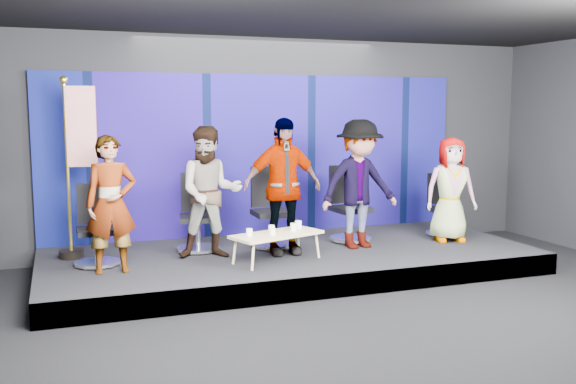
% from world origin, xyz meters
% --- Properties ---
extents(ground, '(10.00, 10.00, 0.00)m').
position_xyz_m(ground, '(0.00, 0.00, 0.00)').
color(ground, black).
rests_on(ground, ground).
extents(room_walls, '(10.02, 8.02, 3.51)m').
position_xyz_m(room_walls, '(0.00, 0.00, 2.43)').
color(room_walls, black).
rests_on(room_walls, ground).
extents(riser, '(7.00, 3.00, 0.30)m').
position_xyz_m(riser, '(0.00, 2.50, 0.15)').
color(riser, black).
rests_on(riser, ground).
extents(backdrop, '(7.00, 0.08, 2.60)m').
position_xyz_m(backdrop, '(0.00, 3.95, 1.60)').
color(backdrop, '#071252').
rests_on(backdrop, riser).
extents(chair_a, '(0.61, 0.61, 1.07)m').
position_xyz_m(chair_a, '(-2.71, 2.57, 0.65)').
color(chair_a, silver).
rests_on(chair_a, riser).
extents(panelist_a, '(0.64, 0.42, 1.73)m').
position_xyz_m(panelist_a, '(-2.54, 2.10, 1.17)').
color(panelist_a, black).
rests_on(panelist_a, riser).
extents(chair_b, '(0.73, 0.73, 1.12)m').
position_xyz_m(chair_b, '(-1.27, 2.97, 0.67)').
color(chair_b, silver).
rests_on(chair_b, riser).
extents(panelist_b, '(0.99, 0.83, 1.82)m').
position_xyz_m(panelist_b, '(-1.19, 2.47, 1.21)').
color(panelist_b, black).
rests_on(panelist_b, riser).
extents(chair_c, '(0.68, 0.68, 1.19)m').
position_xyz_m(chair_c, '(-0.18, 2.86, 0.69)').
color(chair_c, silver).
rests_on(chair_c, riser).
extents(panelist_c, '(1.14, 0.49, 1.93)m').
position_xyz_m(panelist_c, '(-0.18, 2.35, 1.27)').
color(panelist_c, black).
rests_on(panelist_c, riser).
extents(chair_d, '(0.70, 0.70, 1.17)m').
position_xyz_m(chair_d, '(1.10, 2.86, 0.69)').
color(chair_d, silver).
rests_on(chair_d, riser).
extents(panelist_d, '(1.27, 0.79, 1.90)m').
position_xyz_m(panelist_d, '(1.02, 2.36, 1.25)').
color(panelist_d, black).
rests_on(panelist_d, riser).
extents(chair_e, '(0.68, 0.68, 1.00)m').
position_xyz_m(chair_e, '(2.74, 2.76, 0.63)').
color(chair_e, silver).
rests_on(chair_e, riser).
extents(panelist_e, '(0.89, 0.69, 1.62)m').
position_xyz_m(panelist_e, '(2.56, 2.29, 1.11)').
color(panelist_e, black).
rests_on(panelist_e, riser).
extents(coffee_table, '(1.36, 0.91, 0.39)m').
position_xyz_m(coffee_table, '(-0.40, 1.95, 0.65)').
color(coffee_table, tan).
rests_on(coffee_table, riser).
extents(mug_a, '(0.08, 0.08, 0.10)m').
position_xyz_m(mug_a, '(-0.81, 1.88, 0.74)').
color(mug_a, white).
rests_on(mug_a, coffee_table).
extents(mug_b, '(0.08, 0.08, 0.09)m').
position_xyz_m(mug_b, '(-0.50, 1.83, 0.73)').
color(mug_b, white).
rests_on(mug_b, coffee_table).
extents(mug_c, '(0.08, 0.08, 0.10)m').
position_xyz_m(mug_c, '(-0.45, 2.03, 0.73)').
color(mug_c, white).
rests_on(mug_c, coffee_table).
extents(mug_d, '(0.09, 0.09, 0.11)m').
position_xyz_m(mug_d, '(-0.14, 2.02, 0.74)').
color(mug_d, white).
rests_on(mug_d, coffee_table).
extents(mug_e, '(0.09, 0.09, 0.11)m').
position_xyz_m(mug_e, '(-0.01, 2.17, 0.74)').
color(mug_e, white).
rests_on(mug_e, coffee_table).
extents(flag_stand, '(0.56, 0.33, 2.49)m').
position_xyz_m(flag_stand, '(-2.90, 3.07, 1.62)').
color(flag_stand, black).
rests_on(flag_stand, riser).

